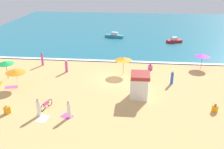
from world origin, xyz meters
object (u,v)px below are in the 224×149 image
at_px(beach_umbrella_0, 203,55).
at_px(parked_bicycle, 46,105).
at_px(beach_umbrella_3, 5,63).
at_px(small_boat_0, 115,36).
at_px(beachgoer_1, 7,110).
at_px(beachgoer_5, 150,67).
at_px(beachgoer_0, 69,110).
at_px(beachgoer_2, 215,108).
at_px(beachgoer_6, 42,59).
at_px(beachgoer_7, 66,66).
at_px(lifeguard_cabana, 140,85).
at_px(beachgoer_3, 172,78).
at_px(beach_umbrella_4, 123,59).
at_px(small_boat_1, 174,41).
at_px(beachgoer_4, 39,108).
at_px(beach_umbrella_2, 15,71).

bearing_deg(beach_umbrella_0, parked_bicycle, -144.47).
relative_size(beach_umbrella_3, small_boat_0, 0.60).
relative_size(beach_umbrella_3, beachgoer_1, 2.60).
distance_m(beach_umbrella_0, beachgoer_5, 7.28).
distance_m(beachgoer_0, beachgoer_5, 14.78).
bearing_deg(beachgoer_5, beachgoer_2, -60.78).
relative_size(beach_umbrella_3, parked_bicycle, 1.31).
distance_m(beach_umbrella_3, beachgoer_6, 5.71).
relative_size(beach_umbrella_0, small_boat_0, 0.77).
distance_m(beachgoer_5, beachgoer_7, 11.20).
distance_m(lifeguard_cabana, beachgoer_0, 7.95).
bearing_deg(beachgoer_3, beachgoer_1, -153.37).
bearing_deg(small_boat_0, beachgoer_2, -65.85).
bearing_deg(beachgoer_7, beachgoer_1, -105.22).
bearing_deg(beachgoer_5, parked_bicycle, -133.50).
distance_m(beachgoer_6, beachgoer_7, 4.57).
xyz_separation_m(lifeguard_cabana, parked_bicycle, (-9.06, -3.27, -0.98)).
xyz_separation_m(parked_bicycle, beachgoer_2, (16.22, 0.95, -0.02)).
relative_size(beach_umbrella_4, beachgoer_2, 3.17).
relative_size(beachgoer_0, small_boat_1, 0.58).
xyz_separation_m(beachgoer_1, beachgoer_5, (13.92, 12.36, 0.01)).
relative_size(beach_umbrella_3, beachgoer_0, 1.35).
xyz_separation_m(beach_umbrella_4, beachgoer_5, (3.57, 1.62, -1.65)).
bearing_deg(parked_bicycle, beachgoer_7, 93.12).
height_order(beachgoer_2, beachgoer_4, beachgoer_4).
bearing_deg(beachgoer_1, beachgoer_7, 74.78).
distance_m(beach_umbrella_2, beachgoer_7, 6.81).
xyz_separation_m(beachgoer_2, small_boat_0, (-11.96, 26.67, 0.08)).
relative_size(parked_bicycle, small_boat_1, 0.60).
height_order(beach_umbrella_2, beachgoer_4, beach_umbrella_2).
bearing_deg(beach_umbrella_4, beachgoer_0, -111.77).
bearing_deg(beachgoer_1, small_boat_1, 54.22).
relative_size(parked_bicycle, beachgoer_6, 0.94).
bearing_deg(beachgoer_7, beach_umbrella_0, 10.12).
relative_size(beach_umbrella_2, parked_bicycle, 1.59).
bearing_deg(beachgoer_6, small_boat_0, 61.45).
height_order(beachgoer_1, small_boat_0, small_boat_0).
distance_m(beach_umbrella_2, beachgoer_3, 18.00).
height_order(beachgoer_2, beachgoer_3, beachgoer_3).
relative_size(lifeguard_cabana, beach_umbrella_2, 0.96).
bearing_deg(beachgoer_6, beachgoer_2, -26.79).
bearing_deg(beach_umbrella_0, beachgoer_0, -137.00).
height_order(beach_umbrella_3, small_boat_0, beach_umbrella_3).
bearing_deg(beachgoer_2, beach_umbrella_0, 83.50).
distance_m(beach_umbrella_2, beachgoer_2, 21.41).
distance_m(beach_umbrella_4, beachgoer_0, 11.76).
height_order(beach_umbrella_4, beachgoer_2, beach_umbrella_4).
bearing_deg(beachgoer_7, small_boat_1, 44.37).
distance_m(beach_umbrella_2, beach_umbrella_3, 3.32).
xyz_separation_m(lifeguard_cabana, beach_umbrella_0, (8.48, 9.25, 0.47)).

